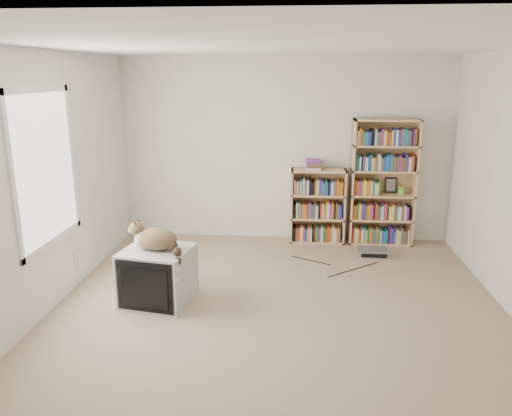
# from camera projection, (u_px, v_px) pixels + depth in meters

# --- Properties ---
(floor) EXTENTS (4.50, 5.00, 0.01)m
(floor) POSITION_uv_depth(u_px,v_px,m) (277.00, 319.00, 4.76)
(floor) COLOR tan
(floor) RESTS_ON ground
(wall_back) EXTENTS (4.50, 0.02, 2.50)m
(wall_back) POSITION_uv_depth(u_px,v_px,m) (285.00, 150.00, 6.84)
(wall_back) COLOR silver
(wall_back) RESTS_ON floor
(wall_front) EXTENTS (4.50, 0.02, 2.50)m
(wall_front) POSITION_uv_depth(u_px,v_px,m) (259.00, 334.00, 2.03)
(wall_front) COLOR silver
(wall_front) RESTS_ON floor
(wall_left) EXTENTS (0.02, 5.00, 2.50)m
(wall_left) POSITION_uv_depth(u_px,v_px,m) (36.00, 188.00, 4.60)
(wall_left) COLOR silver
(wall_left) RESTS_ON floor
(ceiling) EXTENTS (4.50, 5.00, 0.02)m
(ceiling) POSITION_uv_depth(u_px,v_px,m) (281.00, 45.00, 4.11)
(ceiling) COLOR white
(ceiling) RESTS_ON wall_back
(window) EXTENTS (0.02, 1.22, 1.52)m
(window) POSITION_uv_depth(u_px,v_px,m) (46.00, 168.00, 4.76)
(window) COLOR white
(window) RESTS_ON wall_left
(crt_tv) EXTENTS (0.75, 0.70, 0.57)m
(crt_tv) POSITION_uv_depth(u_px,v_px,m) (158.00, 276.00, 5.08)
(crt_tv) COLOR #AAAAAD
(crt_tv) RESTS_ON floor
(cat) EXTENTS (0.61, 0.49, 0.50)m
(cat) POSITION_uv_depth(u_px,v_px,m) (159.00, 243.00, 4.93)
(cat) COLOR #362816
(cat) RESTS_ON crt_tv
(bookcase_tall) EXTENTS (0.85, 0.30, 1.70)m
(bookcase_tall) POSITION_uv_depth(u_px,v_px,m) (383.00, 185.00, 6.72)
(bookcase_tall) COLOR tan
(bookcase_tall) RESTS_ON floor
(bookcase_short) EXTENTS (0.74, 0.30, 1.02)m
(bookcase_short) POSITION_uv_depth(u_px,v_px,m) (318.00, 208.00, 6.87)
(bookcase_short) COLOR tan
(bookcase_short) RESTS_ON floor
(book_stack) EXTENTS (0.22, 0.29, 0.13)m
(book_stack) POSITION_uv_depth(u_px,v_px,m) (314.00, 164.00, 6.74)
(book_stack) COLOR #B43A18
(book_stack) RESTS_ON bookcase_short
(green_mug) EXTENTS (0.09, 0.09, 0.10)m
(green_mug) POSITION_uv_depth(u_px,v_px,m) (401.00, 191.00, 6.70)
(green_mug) COLOR #66B232
(green_mug) RESTS_ON bookcase_tall
(framed_print) EXTENTS (0.16, 0.05, 0.21)m
(framed_print) POSITION_uv_depth(u_px,v_px,m) (391.00, 185.00, 6.79)
(framed_print) COLOR black
(framed_print) RESTS_ON bookcase_tall
(dvd_player) EXTENTS (0.39, 0.28, 0.09)m
(dvd_player) POSITION_uv_depth(u_px,v_px,m) (372.00, 252.00, 6.42)
(dvd_player) COLOR #A0A0A5
(dvd_player) RESTS_ON floor
(wall_outlet) EXTENTS (0.01, 0.08, 0.13)m
(wall_outlet) POSITION_uv_depth(u_px,v_px,m) (76.00, 257.00, 5.47)
(wall_outlet) COLOR silver
(wall_outlet) RESTS_ON wall_left
(floor_cables) EXTENTS (1.20, 0.70, 0.01)m
(floor_cables) POSITION_uv_depth(u_px,v_px,m) (308.00, 267.00, 6.02)
(floor_cables) COLOR black
(floor_cables) RESTS_ON floor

